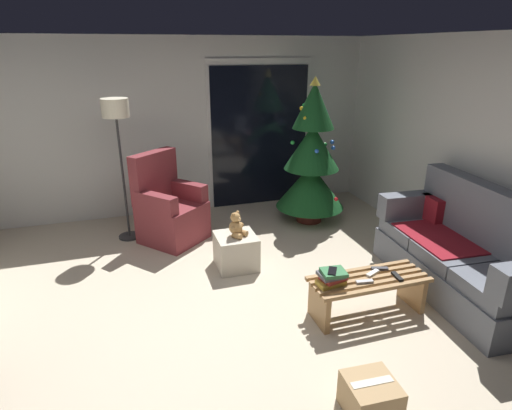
{
  "coord_description": "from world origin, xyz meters",
  "views": [
    {
      "loc": [
        -0.8,
        -3.1,
        2.35
      ],
      "look_at": [
        0.4,
        0.7,
        0.85
      ],
      "focal_mm": 29.61,
      "sensor_mm": 36.0,
      "label": 1
    }
  ],
  "objects_px": {
    "remote_graphite": "(380,269)",
    "cardboard_box_taped_mid_floor": "(370,397)",
    "remote_silver": "(365,282)",
    "ottoman": "(236,251)",
    "remote_black": "(397,276)",
    "cell_phone": "(332,271)",
    "armchair": "(169,210)",
    "couch": "(464,255)",
    "teddy_bear_honey": "(236,226)",
    "floor_lamp": "(117,122)",
    "coffee_table": "(368,289)",
    "book_stack": "(332,277)",
    "christmas_tree": "(312,161)",
    "remote_white": "(373,273)"
  },
  "relations": [
    {
      "from": "remote_black",
      "to": "ottoman",
      "type": "height_order",
      "value": "remote_black"
    },
    {
      "from": "teddy_bear_honey",
      "to": "cardboard_box_taped_mid_floor",
      "type": "height_order",
      "value": "teddy_bear_honey"
    },
    {
      "from": "cell_phone",
      "to": "ottoman",
      "type": "relative_size",
      "value": 0.33
    },
    {
      "from": "couch",
      "to": "christmas_tree",
      "type": "bearing_deg",
      "value": 107.94
    },
    {
      "from": "book_stack",
      "to": "christmas_tree",
      "type": "distance_m",
      "value": 2.42
    },
    {
      "from": "couch",
      "to": "teddy_bear_honey",
      "type": "xyz_separation_m",
      "value": [
        -2.04,
        1.15,
        0.11
      ]
    },
    {
      "from": "book_stack",
      "to": "ottoman",
      "type": "distance_m",
      "value": 1.38
    },
    {
      "from": "remote_white",
      "to": "teddy_bear_honey",
      "type": "height_order",
      "value": "teddy_bear_honey"
    },
    {
      "from": "cardboard_box_taped_mid_floor",
      "to": "remote_black",
      "type": "bearing_deg",
      "value": 48.46
    },
    {
      "from": "remote_graphite",
      "to": "teddy_bear_honey",
      "type": "distance_m",
      "value": 1.57
    },
    {
      "from": "coffee_table",
      "to": "remote_white",
      "type": "xyz_separation_m",
      "value": [
        0.06,
        0.04,
        0.14
      ]
    },
    {
      "from": "teddy_bear_honey",
      "to": "armchair",
      "type": "bearing_deg",
      "value": 122.5
    },
    {
      "from": "christmas_tree",
      "to": "teddy_bear_honey",
      "type": "distance_m",
      "value": 1.73
    },
    {
      "from": "coffee_table",
      "to": "remote_silver",
      "type": "xyz_separation_m",
      "value": [
        -0.09,
        -0.07,
        0.14
      ]
    },
    {
      "from": "coffee_table",
      "to": "teddy_bear_honey",
      "type": "bearing_deg",
      "value": 126.91
    },
    {
      "from": "remote_silver",
      "to": "ottoman",
      "type": "distance_m",
      "value": 1.56
    },
    {
      "from": "remote_white",
      "to": "cell_phone",
      "type": "xyz_separation_m",
      "value": [
        -0.46,
        -0.06,
        0.14
      ]
    },
    {
      "from": "cardboard_box_taped_mid_floor",
      "to": "armchair",
      "type": "bearing_deg",
      "value": 106.37
    },
    {
      "from": "couch",
      "to": "cell_phone",
      "type": "bearing_deg",
      "value": -176.29
    },
    {
      "from": "remote_silver",
      "to": "christmas_tree",
      "type": "relative_size",
      "value": 0.08
    },
    {
      "from": "remote_black",
      "to": "floor_lamp",
      "type": "xyz_separation_m",
      "value": [
        -2.3,
        2.5,
        1.11
      ]
    },
    {
      "from": "armchair",
      "to": "floor_lamp",
      "type": "distance_m",
      "value": 1.24
    },
    {
      "from": "couch",
      "to": "remote_white",
      "type": "relative_size",
      "value": 12.75
    },
    {
      "from": "remote_black",
      "to": "cell_phone",
      "type": "xyz_separation_m",
      "value": [
        -0.63,
        0.06,
        0.14
      ]
    },
    {
      "from": "coffee_table",
      "to": "ottoman",
      "type": "height_order",
      "value": "ottoman"
    },
    {
      "from": "ottoman",
      "to": "couch",
      "type": "bearing_deg",
      "value": -29.38
    },
    {
      "from": "coffee_table",
      "to": "christmas_tree",
      "type": "xyz_separation_m",
      "value": [
        0.43,
        2.24,
        0.63
      ]
    },
    {
      "from": "remote_graphite",
      "to": "remote_silver",
      "type": "bearing_deg",
      "value": -39.04
    },
    {
      "from": "cardboard_box_taped_mid_floor",
      "to": "ottoman",
      "type": "bearing_deg",
      "value": 98.35
    },
    {
      "from": "coffee_table",
      "to": "armchair",
      "type": "relative_size",
      "value": 0.97
    },
    {
      "from": "armchair",
      "to": "ottoman",
      "type": "xyz_separation_m",
      "value": [
        0.62,
        -0.97,
        -0.21
      ]
    },
    {
      "from": "remote_silver",
      "to": "cardboard_box_taped_mid_floor",
      "type": "distance_m",
      "value": 1.11
    },
    {
      "from": "couch",
      "to": "christmas_tree",
      "type": "relative_size",
      "value": 0.99
    },
    {
      "from": "remote_silver",
      "to": "christmas_tree",
      "type": "distance_m",
      "value": 2.41
    },
    {
      "from": "armchair",
      "to": "couch",
      "type": "bearing_deg",
      "value": -38.52
    },
    {
      "from": "remote_graphite",
      "to": "cardboard_box_taped_mid_floor",
      "type": "distance_m",
      "value": 1.38
    },
    {
      "from": "book_stack",
      "to": "coffee_table",
      "type": "bearing_deg",
      "value": 0.4
    },
    {
      "from": "cell_phone",
      "to": "cardboard_box_taped_mid_floor",
      "type": "height_order",
      "value": "cell_phone"
    },
    {
      "from": "armchair",
      "to": "teddy_bear_honey",
      "type": "bearing_deg",
      "value": -57.5
    },
    {
      "from": "remote_graphite",
      "to": "couch",
      "type": "bearing_deg",
      "value": 107.29
    },
    {
      "from": "remote_white",
      "to": "book_stack",
      "type": "bearing_deg",
      "value": 71.47
    },
    {
      "from": "remote_white",
      "to": "remote_black",
      "type": "bearing_deg",
      "value": -148.09
    },
    {
      "from": "remote_graphite",
      "to": "ottoman",
      "type": "bearing_deg",
      "value": -117.44
    },
    {
      "from": "cell_phone",
      "to": "teddy_bear_honey",
      "type": "relative_size",
      "value": 0.5
    },
    {
      "from": "remote_black",
      "to": "remote_graphite",
      "type": "bearing_deg",
      "value": -61.39
    },
    {
      "from": "ottoman",
      "to": "teddy_bear_honey",
      "type": "height_order",
      "value": "teddy_bear_honey"
    },
    {
      "from": "remote_white",
      "to": "coffee_table",
      "type": "bearing_deg",
      "value": 100.3
    },
    {
      "from": "cell_phone",
      "to": "teddy_bear_honey",
      "type": "bearing_deg",
      "value": 145.19
    },
    {
      "from": "coffee_table",
      "to": "ottoman",
      "type": "bearing_deg",
      "value": 126.91
    },
    {
      "from": "remote_silver",
      "to": "ottoman",
      "type": "bearing_deg",
      "value": -138.92
    }
  ]
}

